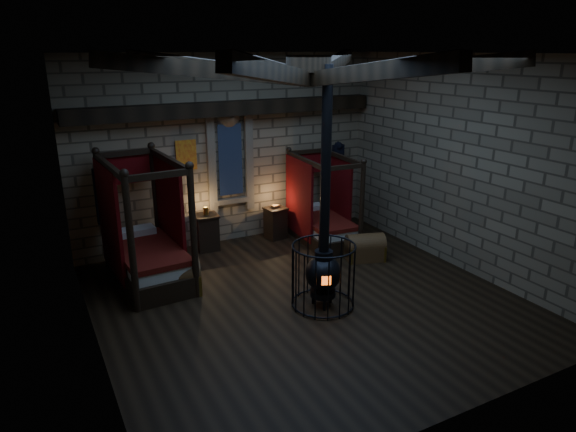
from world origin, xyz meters
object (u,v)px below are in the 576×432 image
bed_right (321,221)px  trunk_right (365,248)px  trunk_left (175,278)px  stove (323,271)px  bed_left (147,251)px

bed_right → trunk_right: bearing=-75.6°
trunk_left → stove: (2.14, -1.66, 0.36)m
stove → bed_right: bearing=81.1°
trunk_left → stove: bearing=-27.0°
bed_left → trunk_left: (0.29, -0.83, -0.29)m
bed_left → bed_right: bearing=0.2°
bed_left → trunk_left: 0.93m
trunk_left → stove: size_ratio=0.24×
bed_right → trunk_right: bed_right is taller
bed_left → trunk_right: (4.30, -1.14, -0.33)m
bed_right → trunk_right: 1.42m
bed_left → trunk_right: 4.46m
bed_left → stove: bearing=-48.8°
trunk_right → bed_left: bearing=-177.0°
trunk_left → stove: 2.73m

